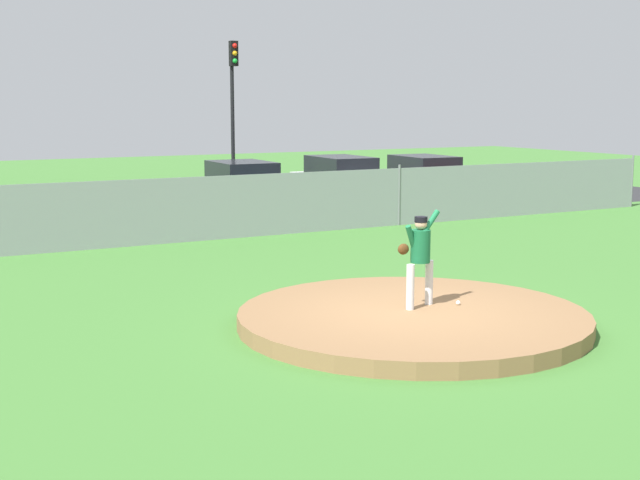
{
  "coord_description": "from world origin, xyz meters",
  "views": [
    {
      "loc": [
        -7.91,
        -11.35,
        3.57
      ],
      "look_at": [
        -0.44,
        2.31,
        1.13
      ],
      "focal_mm": 49.33,
      "sensor_mm": 36.0,
      "label": 1
    }
  ],
  "objects_px": {
    "parked_car_red": "(424,181)",
    "parked_car_teal": "(242,189)",
    "parked_car_white": "(341,183)",
    "baseball": "(458,303)",
    "pitcher_youth": "(420,252)",
    "traffic_light_far": "(233,94)"
  },
  "relations": [
    {
      "from": "parked_car_white",
      "to": "parked_car_red",
      "type": "relative_size",
      "value": 1.05
    },
    {
      "from": "parked_car_red",
      "to": "parked_car_teal",
      "type": "xyz_separation_m",
      "value": [
        -6.92,
        0.34,
        -0.01
      ]
    },
    {
      "from": "baseball",
      "to": "parked_car_white",
      "type": "xyz_separation_m",
      "value": [
        6.2,
        14.6,
        0.55
      ]
    },
    {
      "from": "parked_car_teal",
      "to": "traffic_light_far",
      "type": "height_order",
      "value": "traffic_light_far"
    },
    {
      "from": "parked_car_red",
      "to": "traffic_light_far",
      "type": "xyz_separation_m",
      "value": [
        -5.42,
        4.45,
        3.07
      ]
    },
    {
      "from": "parked_car_red",
      "to": "traffic_light_far",
      "type": "distance_m",
      "value": 7.66
    },
    {
      "from": "parked_car_white",
      "to": "traffic_light_far",
      "type": "height_order",
      "value": "traffic_light_far"
    },
    {
      "from": "parked_car_teal",
      "to": "traffic_light_far",
      "type": "xyz_separation_m",
      "value": [
        1.5,
        4.12,
        3.08
      ]
    },
    {
      "from": "pitcher_youth",
      "to": "parked_car_red",
      "type": "height_order",
      "value": "pitcher_youth"
    },
    {
      "from": "baseball",
      "to": "parked_car_teal",
      "type": "bearing_deg",
      "value": 80.14
    },
    {
      "from": "baseball",
      "to": "parked_car_teal",
      "type": "distance_m",
      "value": 14.89
    },
    {
      "from": "baseball",
      "to": "parked_car_red",
      "type": "bearing_deg",
      "value": 56.53
    },
    {
      "from": "baseball",
      "to": "parked_car_teal",
      "type": "relative_size",
      "value": 0.02
    },
    {
      "from": "parked_car_white",
      "to": "traffic_light_far",
      "type": "bearing_deg",
      "value": 117.3
    },
    {
      "from": "parked_car_red",
      "to": "parked_car_teal",
      "type": "bearing_deg",
      "value": 177.19
    },
    {
      "from": "parked_car_white",
      "to": "parked_car_red",
      "type": "distance_m",
      "value": 3.28
    },
    {
      "from": "baseball",
      "to": "parked_car_white",
      "type": "height_order",
      "value": "parked_car_white"
    },
    {
      "from": "pitcher_youth",
      "to": "parked_car_white",
      "type": "relative_size",
      "value": 0.34
    },
    {
      "from": "parked_car_red",
      "to": "parked_car_white",
      "type": "bearing_deg",
      "value": 175.04
    },
    {
      "from": "baseball",
      "to": "pitcher_youth",
      "type": "bearing_deg",
      "value": 162.85
    },
    {
      "from": "parked_car_white",
      "to": "parked_car_teal",
      "type": "height_order",
      "value": "parked_car_white"
    },
    {
      "from": "parked_car_teal",
      "to": "pitcher_youth",
      "type": "bearing_deg",
      "value": -102.47
    }
  ]
}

